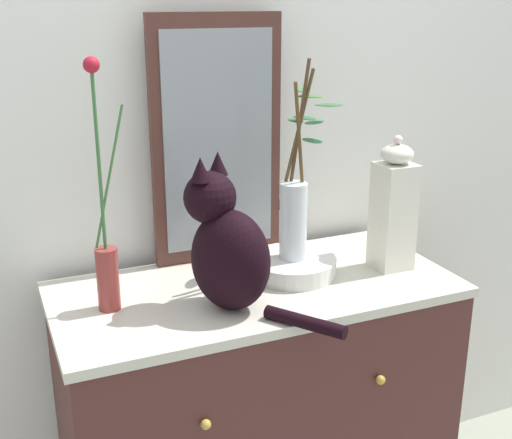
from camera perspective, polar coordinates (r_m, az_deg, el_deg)
wall_back at (r=1.90m, az=-3.86°, el=9.50°), size 4.40×0.08×2.60m
sideboard at (r=1.96m, az=0.00°, el=-17.59°), size 1.04×0.51×0.89m
mirror_leaning at (r=1.82m, az=-3.34°, el=6.71°), size 0.37×0.03×0.68m
cat_sitting at (r=1.55m, az=-2.47°, el=-2.39°), size 0.31×0.38×0.37m
vase_slim_green at (r=1.59m, az=-12.76°, el=-2.90°), size 0.09×0.05×0.59m
bowl_porcelain at (r=1.79m, az=3.15°, el=-4.01°), size 0.24×0.24×0.05m
vase_glass_clear at (r=1.74m, az=3.36°, el=1.07°), size 0.14×0.19×0.52m
jar_lidded_porcelain at (r=1.83m, az=11.74°, el=0.93°), size 0.10×0.10×0.37m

